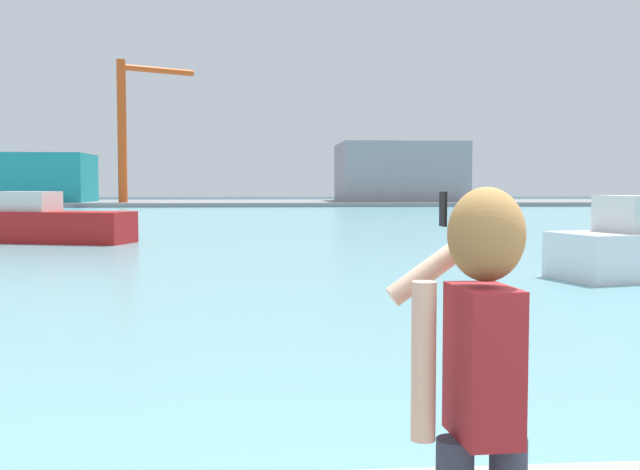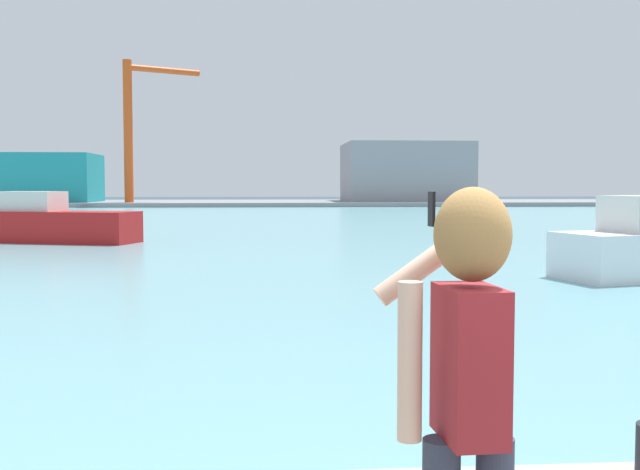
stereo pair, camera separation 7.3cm
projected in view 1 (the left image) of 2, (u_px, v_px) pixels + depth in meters
The scene contains 8 objects.
ground_plane at pixel (279, 221), 52.65m from camera, with size 220.00×220.00×0.00m, color #334751.
harbor_water at pixel (279, 219), 54.64m from camera, with size 140.00×100.00×0.02m, color #6BA8B2.
far_shore_dock at pixel (268, 203), 94.40m from camera, with size 140.00×20.00×0.49m, color gray.
person_photographer at pixel (480, 372), 2.84m from camera, with size 0.53×0.55×1.74m.
boat_moored at pixel (42, 223), 32.49m from camera, with size 7.67×4.27×2.13m.
warehouse_left at pixel (40, 178), 89.26m from camera, with size 11.19×9.83×5.51m, color teal.
warehouse_right at pixel (399, 172), 94.51m from camera, with size 14.57×12.42×6.97m, color gray.
port_crane at pixel (130, 118), 86.68m from camera, with size 8.17×5.12×15.75m.
Camera 1 is at (-1.71, -2.65, 2.41)m, focal length 43.76 mm.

